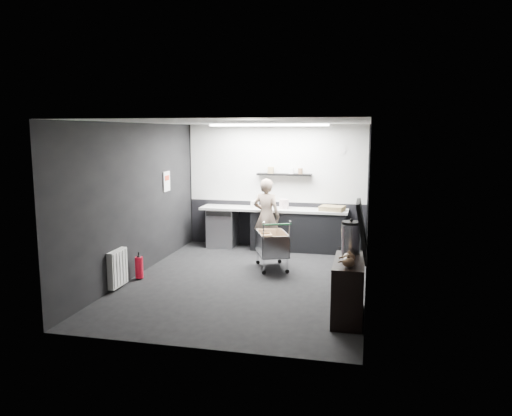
# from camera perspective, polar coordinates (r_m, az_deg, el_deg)

# --- Properties ---
(floor) EXTENTS (5.50, 5.50, 0.00)m
(floor) POSITION_cam_1_polar(r_m,az_deg,el_deg) (8.69, -1.07, -8.32)
(floor) COLOR black
(floor) RESTS_ON ground
(ceiling) EXTENTS (5.50, 5.50, 0.00)m
(ceiling) POSITION_cam_1_polar(r_m,az_deg,el_deg) (8.30, -1.13, 9.79)
(ceiling) COLOR silver
(ceiling) RESTS_ON wall_back
(wall_back) EXTENTS (5.50, 0.00, 5.50)m
(wall_back) POSITION_cam_1_polar(r_m,az_deg,el_deg) (11.06, 2.33, 2.54)
(wall_back) COLOR black
(wall_back) RESTS_ON floor
(wall_front) EXTENTS (5.50, 0.00, 5.50)m
(wall_front) POSITION_cam_1_polar(r_m,az_deg,el_deg) (5.80, -7.65, -3.30)
(wall_front) COLOR black
(wall_front) RESTS_ON floor
(wall_left) EXTENTS (0.00, 5.50, 5.50)m
(wall_left) POSITION_cam_1_polar(r_m,az_deg,el_deg) (9.08, -13.45, 0.92)
(wall_left) COLOR black
(wall_left) RESTS_ON floor
(wall_right) EXTENTS (0.00, 5.50, 5.50)m
(wall_right) POSITION_cam_1_polar(r_m,az_deg,el_deg) (8.15, 12.69, 0.07)
(wall_right) COLOR black
(wall_right) RESTS_ON floor
(kitchen_wall_panel) EXTENTS (3.95, 0.02, 1.70)m
(kitchen_wall_panel) POSITION_cam_1_polar(r_m,az_deg,el_deg) (10.99, 2.33, 5.12)
(kitchen_wall_panel) COLOR silver
(kitchen_wall_panel) RESTS_ON wall_back
(dado_panel) EXTENTS (3.95, 0.02, 1.00)m
(dado_panel) POSITION_cam_1_polar(r_m,az_deg,el_deg) (11.16, 2.28, -1.82)
(dado_panel) COLOR black
(dado_panel) RESTS_ON wall_back
(floating_shelf) EXTENTS (1.20, 0.22, 0.04)m
(floating_shelf) POSITION_cam_1_polar(r_m,az_deg,el_deg) (10.87, 3.25, 3.85)
(floating_shelf) COLOR black
(floating_shelf) RESTS_ON wall_back
(wall_clock) EXTENTS (0.20, 0.03, 0.20)m
(wall_clock) POSITION_cam_1_polar(r_m,az_deg,el_deg) (10.80, 9.69, 6.52)
(wall_clock) COLOR silver
(wall_clock) RESTS_ON wall_back
(poster) EXTENTS (0.02, 0.30, 0.40)m
(poster) POSITION_cam_1_polar(r_m,az_deg,el_deg) (10.22, -10.18, 3.01)
(poster) COLOR white
(poster) RESTS_ON wall_left
(poster_red_band) EXTENTS (0.02, 0.22, 0.10)m
(poster_red_band) POSITION_cam_1_polar(r_m,az_deg,el_deg) (10.21, -10.16, 3.40)
(poster_red_band) COLOR red
(poster_red_band) RESTS_ON poster
(radiator) EXTENTS (0.10, 0.50, 0.60)m
(radiator) POSITION_cam_1_polar(r_m,az_deg,el_deg) (8.46, -15.54, -6.65)
(radiator) COLOR silver
(radiator) RESTS_ON wall_left
(ceiling_strip) EXTENTS (2.40, 0.20, 0.04)m
(ceiling_strip) POSITION_cam_1_polar(r_m,az_deg,el_deg) (10.11, 1.43, 9.45)
(ceiling_strip) COLOR white
(ceiling_strip) RESTS_ON ceiling
(prep_counter) EXTENTS (3.20, 0.61, 0.90)m
(prep_counter) POSITION_cam_1_polar(r_m,az_deg,el_deg) (10.85, 2.68, -2.36)
(prep_counter) COLOR black
(prep_counter) RESTS_ON floor
(person) EXTENTS (0.64, 0.48, 1.59)m
(person) POSITION_cam_1_polar(r_m,az_deg,el_deg) (10.39, 1.20, -0.96)
(person) COLOR #BBA994
(person) RESTS_ON floor
(shopping_cart) EXTENTS (0.79, 1.04, 0.94)m
(shopping_cart) POSITION_cam_1_polar(r_m,az_deg,el_deg) (9.32, 1.83, -4.28)
(shopping_cart) COLOR silver
(shopping_cart) RESTS_ON floor
(sideboard) EXTENTS (0.46, 1.09, 1.63)m
(sideboard) POSITION_cam_1_polar(r_m,az_deg,el_deg) (7.03, 10.65, -8.17)
(sideboard) COLOR black
(sideboard) RESTS_ON floor
(fire_extinguisher) EXTENTS (0.14, 0.14, 0.46)m
(fire_extinguisher) POSITION_cam_1_polar(r_m,az_deg,el_deg) (8.96, -13.21, -6.54)
(fire_extinguisher) COLOR red
(fire_extinguisher) RESTS_ON floor
(cardboard_box) EXTENTS (0.56, 0.46, 0.10)m
(cardboard_box) POSITION_cam_1_polar(r_m,az_deg,el_deg) (10.58, 8.69, -0.04)
(cardboard_box) COLOR olive
(cardboard_box) RESTS_ON prep_counter
(pink_tub) EXTENTS (0.20, 0.20, 0.20)m
(pink_tub) POSITION_cam_1_polar(r_m,az_deg,el_deg) (10.74, 3.21, 0.46)
(pink_tub) COLOR beige
(pink_tub) RESTS_ON prep_counter
(white_container) EXTENTS (0.20, 0.17, 0.15)m
(white_container) POSITION_cam_1_polar(r_m,az_deg,el_deg) (10.82, -0.14, 0.41)
(white_container) COLOR silver
(white_container) RESTS_ON prep_counter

